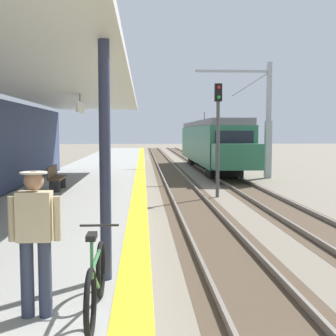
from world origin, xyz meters
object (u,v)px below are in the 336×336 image
at_px(approaching_train, 211,143).
at_px(rail_signal_post, 218,128).
at_px(platform_bench, 56,177).
at_px(catenary_pylon_far_side, 264,123).
at_px(commuter_person, 35,236).
at_px(bicycle_beside_commuter, 96,282).

height_order(approaching_train, rail_signal_post, rail_signal_post).
xyz_separation_m(rail_signal_post, platform_bench, (-6.61, -3.85, -1.82)).
distance_m(rail_signal_post, platform_bench, 7.86).
bearing_deg(catenary_pylon_far_side, commuter_person, -111.51).
bearing_deg(approaching_train, commuter_person, -102.79).
bearing_deg(catenary_pylon_far_side, platform_bench, -132.51).
height_order(approaching_train, catenary_pylon_far_side, catenary_pylon_far_side).
xyz_separation_m(commuter_person, platform_bench, (-1.95, 11.02, -0.47)).
distance_m(bicycle_beside_commuter, catenary_pylon_far_side, 24.69).
bearing_deg(approaching_train, platform_bench, -115.23).
bearing_deg(bicycle_beside_commuter, rail_signal_post, 75.03).
relative_size(bicycle_beside_commuter, platform_bench, 1.14).
bearing_deg(approaching_train, catenary_pylon_far_side, -68.32).
distance_m(catenary_pylon_far_side, platform_bench, 16.50).
bearing_deg(rail_signal_post, bicycle_beside_commuter, -104.97).
height_order(rail_signal_post, catenary_pylon_far_side, catenary_pylon_far_side).
bearing_deg(commuter_person, rail_signal_post, 72.63).
relative_size(commuter_person, catenary_pylon_far_side, 0.22).
bearing_deg(approaching_train, bicycle_beside_commuter, -101.52).
relative_size(catenary_pylon_far_side, platform_bench, 4.69).
height_order(bicycle_beside_commuter, platform_bench, bicycle_beside_commuter).
distance_m(approaching_train, catenary_pylon_far_side, 6.80).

